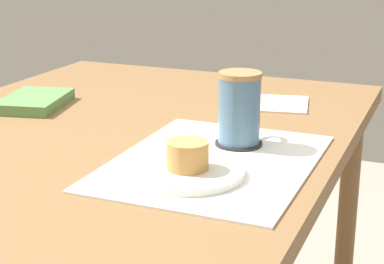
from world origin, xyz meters
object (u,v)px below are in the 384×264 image
object	(u,v)px
pastry	(188,155)
small_book	(35,101)
dining_table	(107,171)
coffee_mug	(240,107)
pastry_plate	(188,172)

from	to	relation	value
pastry	small_book	bearing A→B (deg)	60.64
dining_table	small_book	xyz separation A→B (m)	(0.12, 0.25, 0.09)
dining_table	pastry	xyz separation A→B (m)	(-0.15, -0.24, 0.11)
dining_table	coffee_mug	distance (m)	0.30
dining_table	small_book	bearing A→B (deg)	63.95
pastry_plate	pastry	distance (m)	0.03
pastry	dining_table	bearing A→B (deg)	57.35
pastry_plate	pastry	size ratio (longest dim) A/B	2.70
pastry_plate	coffee_mug	size ratio (longest dim) A/B	1.40
coffee_mug	pastry_plate	bearing A→B (deg)	172.36
pastry	small_book	distance (m)	0.56
small_book	pastry_plate	bearing A→B (deg)	-132.13
dining_table	pastry_plate	xyz separation A→B (m)	(-0.15, -0.24, 0.09)
coffee_mug	small_book	size ratio (longest dim) A/B	0.71
pastry_plate	pastry	world-z (taller)	pastry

